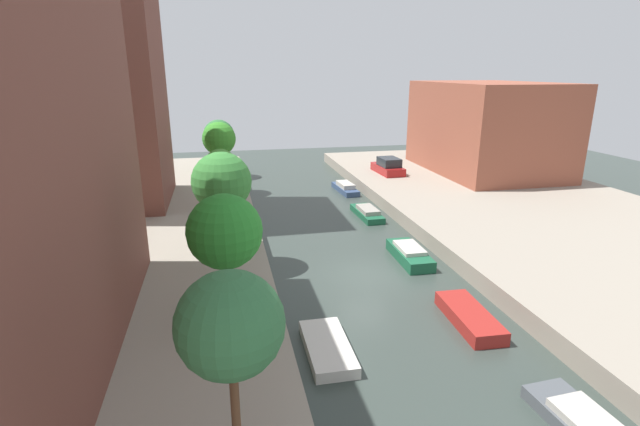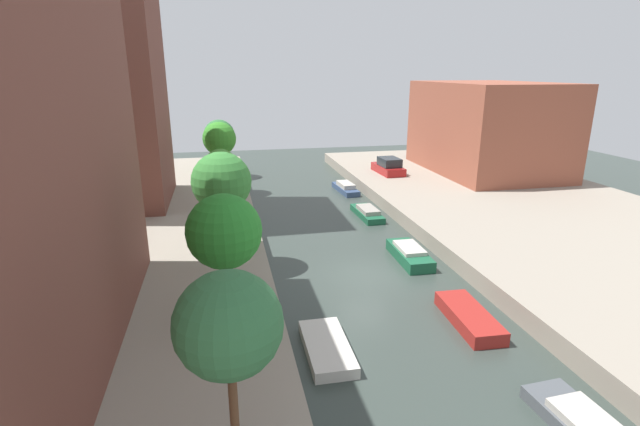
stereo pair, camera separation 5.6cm
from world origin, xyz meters
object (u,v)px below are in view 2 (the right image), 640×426
object	(u,v)px
street_tree_3	(221,166)
moored_boat_right_1	(577,418)
street_tree_1	(224,232)
street_tree_4	(219,139)
parked_car	(388,167)
moored_boat_right_3	(410,254)
moored_boat_left_2	(327,348)
street_tree_0	(228,326)
moored_boat_right_2	(469,317)
street_tree_2	(222,182)
moored_boat_right_4	(367,213)
street_tree_5	(219,135)
low_block_right	(487,128)
apartment_tower_far	(79,45)
moored_boat_right_5	(346,188)

from	to	relation	value
street_tree_3	moored_boat_right_1	size ratio (longest dim) A/B	1.33
street_tree_1	street_tree_4	distance (m)	23.74
parked_car	street_tree_1	bearing A→B (deg)	-122.65
moored_boat_right_3	moored_boat_left_2	bearing A→B (deg)	-129.89
street_tree_0	moored_boat_right_2	xyz separation A→B (m)	(10.11, 6.93, -4.84)
street_tree_2	moored_boat_left_2	xyz separation A→B (m)	(3.62, -9.14, -4.64)
street_tree_4	moored_boat_right_4	size ratio (longest dim) A/B	1.24
street_tree_1	street_tree_3	xyz separation A→B (m)	(0.00, 15.63, -0.48)
street_tree_3	street_tree_5	distance (m)	14.73
moored_boat_left_2	moored_boat_right_2	distance (m)	6.55
street_tree_4	street_tree_5	bearing A→B (deg)	90.00
parked_car	moored_boat_right_4	distance (m)	11.18
street_tree_2	street_tree_3	size ratio (longest dim) A/B	1.28
moored_boat_left_2	parked_car	bearing A→B (deg)	65.44
street_tree_4	moored_boat_right_1	distance (m)	33.00
low_block_right	street_tree_0	size ratio (longest dim) A/B	2.76
apartment_tower_far	street_tree_2	bearing A→B (deg)	-53.05
parked_car	moored_boat_right_5	bearing A→B (deg)	-155.03
low_block_right	street_tree_3	xyz separation A→B (m)	(-25.13, -7.97, -1.08)
moored_boat_left_2	moored_boat_right_1	xyz separation A→B (m)	(6.63, -5.41, 0.07)
street_tree_1	moored_boat_right_2	world-z (taller)	street_tree_1
moored_boat_right_5	moored_boat_right_2	bearing A→B (deg)	-91.73
parked_car	moored_boat_right_2	bearing A→B (deg)	-102.25
apartment_tower_far	low_block_right	xyz separation A→B (m)	(34.00, 4.56, -6.92)
street_tree_0	moored_boat_right_1	world-z (taller)	street_tree_0
street_tree_3	moored_boat_right_3	world-z (taller)	street_tree_3
apartment_tower_far	moored_boat_right_1	xyz separation A→B (m)	(19.12, -26.35, -11.83)
street_tree_5	moored_boat_right_4	xyz separation A→B (m)	(10.45, -15.80, -3.97)
low_block_right	moored_boat_right_5	xyz separation A→B (m)	(-14.32, -1.47, -4.85)
moored_boat_right_1	moored_boat_right_2	world-z (taller)	moored_boat_right_1
street_tree_2	low_block_right	bearing A→B (deg)	33.07
low_block_right	parked_car	distance (m)	10.18
street_tree_3	street_tree_5	xyz separation A→B (m)	(0.00, 14.73, 0.17)
street_tree_4	moored_boat_right_4	xyz separation A→B (m)	(10.45, -9.17, -4.53)
moored_boat_right_1	moored_boat_right_5	world-z (taller)	moored_boat_right_5
street_tree_1	moored_boat_right_5	distance (m)	25.00
street_tree_1	moored_boat_right_2	size ratio (longest dim) A/B	1.25
street_tree_5	moored_boat_right_2	size ratio (longest dim) A/B	1.19
street_tree_2	parked_car	size ratio (longest dim) A/B	1.26
street_tree_2	moored_boat_right_1	world-z (taller)	street_tree_2
moored_boat_right_1	moored_boat_right_3	distance (m)	13.42
apartment_tower_far	moored_boat_right_3	bearing A→B (deg)	-33.97
street_tree_1	street_tree_4	size ratio (longest dim) A/B	0.96
street_tree_0	street_tree_2	bearing A→B (deg)	90.00
moored_boat_right_4	moored_boat_left_2	bearing A→B (deg)	-112.55
street_tree_2	street_tree_0	bearing A→B (deg)	-90.00
low_block_right	moored_boat_right_3	xyz separation A→B (m)	(-14.81, -17.49, -4.82)
moored_boat_left_2	moored_boat_right_4	distance (m)	17.82
apartment_tower_far	parked_car	distance (m)	27.18
parked_car	moored_boat_right_3	size ratio (longest dim) A/B	1.06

